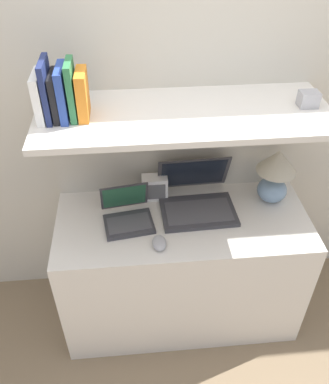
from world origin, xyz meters
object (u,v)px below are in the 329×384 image
object	(u,v)px
book_navy	(47,90)
book_green	(72,90)
router_box	(155,187)
book_white	(40,96)
table_lamp	(276,172)
book_black	(55,96)
laptop_small	(127,215)
computer_mouse	(159,243)
book_orange	(83,94)
shelf_gadget	(308,99)
laptop_large	(197,199)
book_blue	(63,93)

from	to	relation	value
book_navy	book_green	world-z (taller)	book_navy
router_box	book_white	size ratio (longest dim) A/B	0.69
table_lamp	book_black	bearing A→B (deg)	-176.98
laptop_small	computer_mouse	bearing A→B (deg)	-52.51
book_black	laptop_small	bearing A→B (deg)	-10.55
book_black	book_orange	size ratio (longest dim) A/B	0.98
book_orange	shelf_gadget	world-z (taller)	book_orange
computer_mouse	book_orange	xyz separation A→B (m)	(-0.28, 0.23, 0.63)
table_lamp	book_navy	xyz separation A→B (m)	(-1.02, -0.05, 0.50)
table_lamp	shelf_gadget	distance (m)	0.42
router_box	book_orange	distance (m)	0.67
table_lamp	laptop_small	size ratio (longest dim) A/B	1.14
computer_mouse	shelf_gadget	size ratio (longest dim) A/B	1.28
book_navy	book_black	size ratio (longest dim) A/B	1.27
computer_mouse	router_box	size ratio (longest dim) A/B	0.79
laptop_large	book_navy	xyz separation A→B (m)	(-0.63, -0.03, 0.63)
laptop_large	shelf_gadget	xyz separation A→B (m)	(0.45, -0.03, 0.54)
book_white	book_green	bearing A→B (deg)	0.00
router_box	book_blue	bearing A→B (deg)	-160.98
laptop_large	book_white	size ratio (longest dim) A/B	2.01
book_orange	shelf_gadget	xyz separation A→B (m)	(0.94, 0.00, -0.06)
laptop_small	book_navy	distance (m)	0.70
router_box	book_green	bearing A→B (deg)	-159.06
computer_mouse	router_box	xyz separation A→B (m)	(0.01, 0.35, 0.05)
laptop_large	router_box	distance (m)	0.23
laptop_small	laptop_large	bearing A→B (deg)	12.38
book_black	shelf_gadget	bearing A→B (deg)	0.00
computer_mouse	book_white	distance (m)	0.81
shelf_gadget	router_box	bearing A→B (deg)	169.13
router_box	shelf_gadget	size ratio (longest dim) A/B	1.63
book_navy	book_black	world-z (taller)	book_navy
router_box	book_orange	bearing A→B (deg)	-156.47
table_lamp	book_white	world-z (taller)	book_white
computer_mouse	book_navy	bearing A→B (deg)	151.23
router_box	laptop_small	bearing A→B (deg)	-130.38
computer_mouse	book_white	size ratio (longest dim) A/B	0.54
table_lamp	computer_mouse	size ratio (longest dim) A/B	2.91
laptop_small	router_box	xyz separation A→B (m)	(0.15, 0.17, 0.03)
router_box	book_orange	xyz separation A→B (m)	(-0.29, -0.13, 0.59)
table_lamp	book_orange	world-z (taller)	book_orange
computer_mouse	book_green	distance (m)	0.76
book_black	shelf_gadget	xyz separation A→B (m)	(1.05, 0.00, -0.06)
laptop_small	book_black	size ratio (longest dim) A/B	1.40
laptop_small	book_white	world-z (taller)	book_white
book_white	book_blue	distance (m)	0.09
laptop_small	computer_mouse	xyz separation A→B (m)	(0.14, -0.18, -0.02)
computer_mouse	book_blue	xyz separation A→B (m)	(-0.36, 0.23, 0.64)
router_box	book_white	bearing A→B (deg)	-164.61
book_black	book_orange	xyz separation A→B (m)	(0.11, 0.00, 0.00)
laptop_small	book_white	bearing A→B (deg)	171.50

